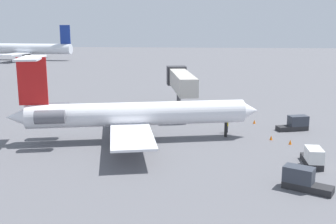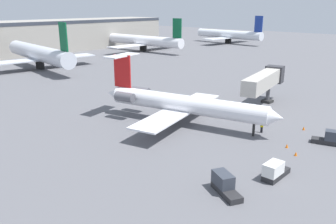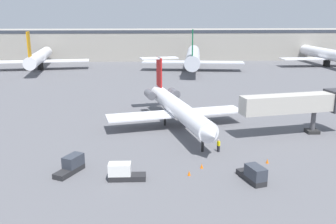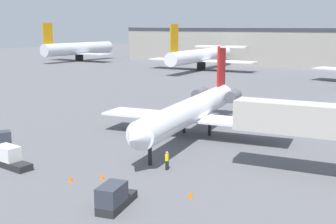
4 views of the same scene
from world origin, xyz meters
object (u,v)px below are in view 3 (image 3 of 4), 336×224
Objects in this scene: ground_crew_marshaller at (219,146)px; baggage_tug_lead at (254,174)px; traffic_cone_mid at (267,161)px; parked_airliner_centre at (193,57)px; traffic_cone_near at (189,173)px; traffic_cone_far at (202,166)px; parked_airliner_west_mid at (39,57)px; baggage_tug_trailing at (123,173)px; jet_bridge at (301,103)px; baggage_tug_spare at (71,165)px; parked_airliner_east_mid at (328,55)px; regional_jet at (176,107)px.

baggage_tug_lead is (2.04, -8.99, -0.02)m from ground_crew_marshaller.
traffic_cone_mid is 76.98m from parked_airliner_centre.
traffic_cone_near is 2.54m from traffic_cone_far.
traffic_cone_far is 92.83m from parked_airliner_west_mid.
jet_bridge is at bearing 29.48° from baggage_tug_trailing.
ground_crew_marshaller reaches higher than traffic_cone_near.
traffic_cone_far is (14.95, 0.22, -0.56)m from baggage_tug_spare.
parked_airliner_east_mid is (54.22, 80.09, 3.34)m from ground_crew_marshaller.
parked_airliner_west_mid reaches higher than baggage_tug_spare.
baggage_tug_spare is 0.11× the size of parked_airliner_west_mid.
parked_airliner_east_mid is at bearing 59.79° from traffic_cone_mid.
jet_bridge is 3.99× the size of baggage_tug_spare.
traffic_cone_near is at bearing -163.50° from traffic_cone_mid.
baggage_tug_trailing is 82.41m from parked_airliner_centre.
parked_airliner_east_mid reaches higher than regional_jet.
traffic_cone_near is 0.01× the size of parked_airliner_west_mid.
traffic_cone_near is 80.54m from parked_airliner_centre.
ground_crew_marshaller is at bearing -153.73° from jet_bridge.
parked_airliner_centre is (0.41, 76.87, 4.21)m from traffic_cone_mid.
regional_jet is 12.61m from ground_crew_marshaller.
jet_bridge is 9.90× the size of ground_crew_marshaller.
parked_airliner_west_mid reaches higher than traffic_cone_near.
traffic_cone_far is 0.01× the size of parked_airliner_west_mid.
regional_jet is 7.27× the size of baggage_tug_trailing.
parked_airliner_east_mid is at bearing 60.93° from jet_bridge.
baggage_tug_spare is at bearing -128.24° from regional_jet.
baggage_tug_lead is at bearing -92.48° from parked_airliner_centre.
parked_airliner_east_mid reaches higher than parked_airliner_west_mid.
parked_airliner_centre is at bearing 83.74° from traffic_cone_far.
jet_bridge is at bearing 20.93° from baggage_tug_spare.
traffic_cone_near is at bearing 163.70° from baggage_tug_lead.
baggage_tug_lead reaches higher than ground_crew_marshaller.
baggage_tug_lead is at bearing -16.30° from traffic_cone_near.
traffic_cone_mid is 0.01× the size of parked_airliner_west_mid.
baggage_tug_trailing is (-13.97, 1.29, 0.00)m from baggage_tug_lead.
regional_jet is 53.24× the size of traffic_cone_mid.
parked_airliner_east_mid is at bearing 59.64° from baggage_tug_lead.
parked_airliner_west_mid is 0.97× the size of parked_airliner_centre.
parked_airliner_west_mid is at bearing 118.37° from baggage_tug_lead.
regional_jet is 17.33× the size of ground_crew_marshaller.
parked_airliner_centre is at bearing 80.53° from regional_jet.
traffic_cone_mid is at bearing 11.83° from baggage_tug_trailing.
baggage_tug_spare is (-5.98, 2.34, 0.00)m from baggage_tug_trailing.
baggage_tug_spare reaches higher than traffic_cone_near.
baggage_tug_lead is 0.11× the size of parked_airliner_east_mid.
regional_jet is at bearing 111.94° from ground_crew_marshaller.
ground_crew_marshaller is 8.45m from traffic_cone_near.
traffic_cone_far is at bearing -123.86° from parked_airliner_east_mid.
baggage_tug_lead is at bearing -37.58° from traffic_cone_far.
baggage_tug_spare is at bearing -163.32° from ground_crew_marshaller.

